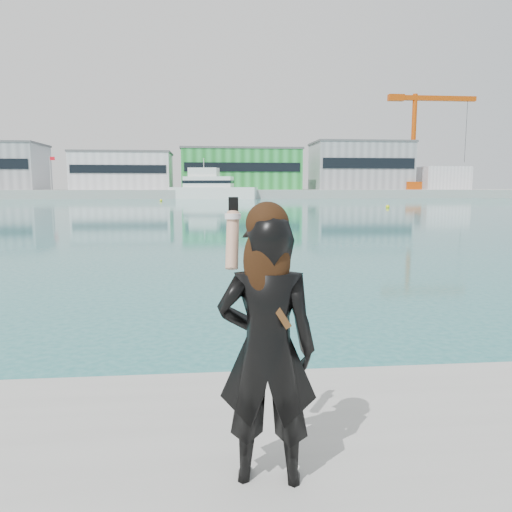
{
  "coord_description": "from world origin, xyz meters",
  "views": [
    {
      "loc": [
        -0.85,
        -3.84,
        2.65
      ],
      "look_at": [
        -0.49,
        -0.19,
        2.14
      ],
      "focal_mm": 35.0,
      "sensor_mm": 36.0,
      "label": 1
    }
  ],
  "objects_px": {
    "buoy_far": "(161,201)",
    "motor_yacht": "(211,187)",
    "woman": "(267,342)",
    "dock_crane": "(418,138)",
    "buoy_near": "(388,208)"
  },
  "relations": [
    {
      "from": "dock_crane",
      "to": "buoy_near",
      "type": "relative_size",
      "value": 48.0
    },
    {
      "from": "dock_crane",
      "to": "buoy_near",
      "type": "xyz_separation_m",
      "value": [
        -31.12,
        -64.02,
        -15.07
      ]
    },
    {
      "from": "motor_yacht",
      "to": "buoy_far",
      "type": "xyz_separation_m",
      "value": [
        -9.5,
        -19.8,
        -2.57
      ]
    },
    {
      "from": "motor_yacht",
      "to": "buoy_far",
      "type": "relative_size",
      "value": 40.58
    },
    {
      "from": "motor_yacht",
      "to": "woman",
      "type": "height_order",
      "value": "motor_yacht"
    },
    {
      "from": "buoy_far",
      "to": "woman",
      "type": "relative_size",
      "value": 0.28
    },
    {
      "from": "motor_yacht",
      "to": "woman",
      "type": "xyz_separation_m",
      "value": [
        -0.6,
        -111.86,
        -0.86
      ]
    },
    {
      "from": "dock_crane",
      "to": "motor_yacht",
      "type": "height_order",
      "value": "dock_crane"
    },
    {
      "from": "dock_crane",
      "to": "woman",
      "type": "height_order",
      "value": "dock_crane"
    },
    {
      "from": "motor_yacht",
      "to": "buoy_near",
      "type": "xyz_separation_m",
      "value": [
        21.98,
        -52.99,
        -2.57
      ]
    },
    {
      "from": "woman",
      "to": "buoy_far",
      "type": "bearing_deg",
      "value": -76.13
    },
    {
      "from": "buoy_far",
      "to": "buoy_near",
      "type": "bearing_deg",
      "value": -46.52
    },
    {
      "from": "buoy_far",
      "to": "motor_yacht",
      "type": "bearing_deg",
      "value": 64.37
    },
    {
      "from": "buoy_near",
      "to": "buoy_far",
      "type": "xyz_separation_m",
      "value": [
        -31.48,
        33.19,
        0.0
      ]
    },
    {
      "from": "woman",
      "to": "dock_crane",
      "type": "bearing_deg",
      "value": -105.26
    }
  ]
}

